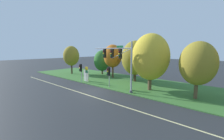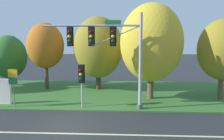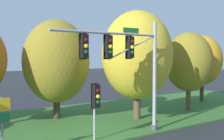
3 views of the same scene
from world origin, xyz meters
name	(u,v)px [view 3 (image 3 of 3)]	position (x,y,z in m)	size (l,w,h in m)	color
grass_verge	(53,124)	(0.00, 8.25, 0.05)	(48.00, 11.50, 0.10)	#386B2D
traffic_signal_mast	(127,59)	(2.26, 3.03, 4.47)	(6.93, 0.49, 6.59)	#9EA0A5
pedestrian_signal_near_kerb	(96,99)	(0.28, 3.13, 2.32)	(0.46, 0.55, 3.07)	#9EA0A5
route_sign_post	(2,119)	(-4.53, 2.89, 1.93)	(0.68, 0.08, 2.79)	slate
tree_mid_verge	(56,61)	(0.78, 9.37, 4.23)	(4.76, 4.76, 7.12)	#423021
tree_tall_centre	(137,55)	(5.48, 5.98, 4.68)	(5.05, 5.05, 7.75)	brown
tree_right_far	(189,62)	(11.22, 6.12, 4.13)	(3.95, 3.95, 6.52)	brown
tree_furthest_back	(202,60)	(15.94, 8.37, 4.21)	(3.91, 3.91, 6.57)	#4C3823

